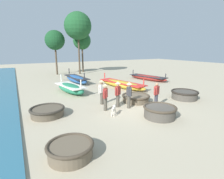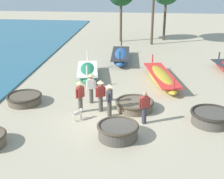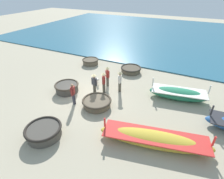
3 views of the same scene
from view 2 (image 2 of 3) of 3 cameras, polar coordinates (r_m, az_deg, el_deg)
name	(u,v)px [view 2 (image 2 of 3)]	position (r m, az deg, el deg)	size (l,w,h in m)	color
ground_plane	(117,119)	(15.15, 0.89, -5.42)	(80.00, 80.00, 0.00)	tan
coracle_tilted	(24,99)	(17.43, -15.73, -1.60)	(1.89, 1.89, 0.50)	brown
coracle_far_right	(211,117)	(15.31, 17.70, -4.79)	(1.95, 1.95, 0.62)	#4C473F
coracle_front_left	(118,131)	(13.39, 1.08, -7.52)	(1.81, 1.81, 0.64)	#4C473F
coracle_center	(135,105)	(16.07, 4.14, -2.77)	(1.98, 1.98, 0.51)	brown
long_boat_ochre_hull	(121,56)	(24.70, 1.58, 6.12)	(1.59, 5.12, 1.33)	#285693
long_boat_red_hull	(87,72)	(20.82, -4.50, 3.22)	(1.93, 4.20, 1.38)	#237551
long_boat_white_hull	(161,78)	(20.09, 9.01, 2.18)	(2.37, 5.85, 1.16)	gold
fisherman_standing_right	(101,94)	(15.60, -2.11, -0.77)	(0.49, 0.36, 1.67)	#4C473D
fisherman_by_coracle	(109,98)	(15.07, -0.49, -1.56)	(0.36, 0.52, 1.67)	#4C473D
fisherman_hauling	(80,94)	(15.57, -5.85, -0.90)	(0.39, 0.42, 1.67)	#4C473D
fisherman_with_hat	(91,86)	(16.62, -3.85, 0.61)	(0.51, 0.36, 1.67)	#4C473D
fisherman_crouching	(144,107)	(14.46, 5.96, -3.21)	(0.50, 0.32, 1.57)	#383842
dog	(78,113)	(14.99, -6.24, -4.28)	(0.49, 0.56, 0.55)	beige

